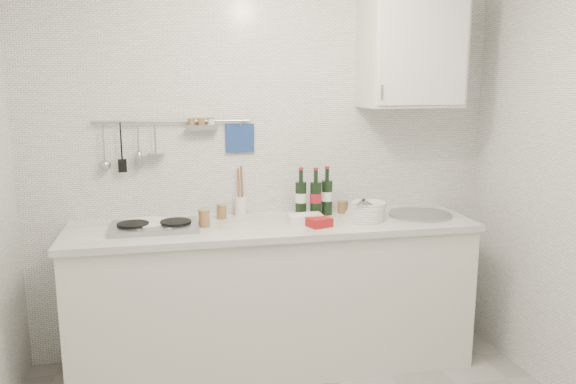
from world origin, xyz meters
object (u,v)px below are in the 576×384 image
at_px(wall_cabinet, 411,50).
at_px(utensil_crock, 241,204).
at_px(plate_stack_hob, 145,224).
at_px(wine_bottles, 315,192).
at_px(plate_stack_sink, 366,211).

height_order(wall_cabinet, utensil_crock, wall_cabinet).
distance_m(plate_stack_hob, wine_bottles, 1.06).
xyz_separation_m(plate_stack_sink, utensil_crock, (-0.74, 0.27, 0.02)).
bearing_deg(utensil_crock, wine_bottles, -14.12).
bearing_deg(plate_stack_hob, utensil_crock, 18.39).
bearing_deg(wine_bottles, plate_stack_sink, -29.15).
distance_m(wall_cabinet, utensil_crock, 1.44).
relative_size(plate_stack_hob, wine_bottles, 0.88).
distance_m(plate_stack_hob, utensil_crock, 0.62).
xyz_separation_m(plate_stack_hob, utensil_crock, (0.59, 0.20, 0.06)).
height_order(plate_stack_hob, wine_bottles, wine_bottles).
relative_size(wine_bottles, utensil_crock, 0.97).
height_order(plate_stack_sink, utensil_crock, utensil_crock).
bearing_deg(plate_stack_sink, utensil_crock, 159.70).
relative_size(plate_stack_hob, plate_stack_sink, 0.99).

